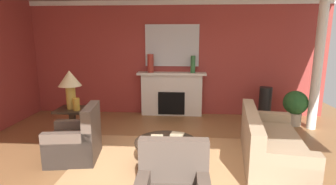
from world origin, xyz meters
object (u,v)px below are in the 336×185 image
object	(u,v)px
fireplace	(172,95)
vase_mantel_left	(151,63)
vase_tall_corner	(265,104)
sofa	(269,146)
vase_mantel_right	(193,64)
mantel_mirror	(172,46)
coffee_table	(166,148)
table_lamp	(70,82)
armchair_near_window	(76,142)
vase_on_side_table	(76,104)
side_table	(73,123)
potted_plant	(295,105)

from	to	relation	value
fireplace	vase_mantel_left	world-z (taller)	vase_mantel_left
vase_mantel_left	vase_tall_corner	size ratio (longest dim) A/B	0.56
sofa	vase_mantel_right	world-z (taller)	vase_mantel_right
vase_mantel_left	vase_tall_corner	xyz separation A→B (m)	(2.91, -0.25, -0.97)
mantel_mirror	sofa	xyz separation A→B (m)	(1.78, -2.84, -1.55)
fireplace	coffee_table	distance (m)	3.00
mantel_mirror	table_lamp	distance (m)	2.93
armchair_near_window	vase_tall_corner	xyz separation A→B (m)	(3.84, 2.50, 0.12)
table_lamp	vase_tall_corner	world-z (taller)	table_lamp
fireplace	armchair_near_window	world-z (taller)	fireplace
table_lamp	vase_mantel_left	bearing A→B (deg)	57.34
armchair_near_window	vase_on_side_table	distance (m)	0.83
mantel_mirror	table_lamp	world-z (taller)	mantel_mirror
side_table	potted_plant	bearing A→B (deg)	16.40
vase_tall_corner	potted_plant	world-z (taller)	vase_tall_corner
side_table	potted_plant	xyz separation A→B (m)	(4.81, 1.41, 0.09)
table_lamp	vase_mantel_right	xyz separation A→B (m)	(2.39, 2.02, 0.15)
mantel_mirror	table_lamp	bearing A→B (deg)	-130.12
fireplace	table_lamp	size ratio (longest dim) A/B	2.40
vase_mantel_right	table_lamp	bearing A→B (deg)	-139.88
vase_mantel_right	vase_on_side_table	distance (m)	3.15
potted_plant	vase_tall_corner	bearing A→B (deg)	149.67
table_lamp	vase_tall_corner	bearing A→B (deg)	22.77
sofa	vase_mantel_right	xyz separation A→B (m)	(-1.23, 2.67, 1.08)
mantel_mirror	coffee_table	bearing A→B (deg)	-88.50
potted_plant	sofa	bearing A→B (deg)	-119.80
table_lamp	vase_mantel_right	size ratio (longest dim) A/B	1.71
armchair_near_window	table_lamp	xyz separation A→B (m)	(-0.36, 0.74, 0.92)
coffee_table	vase_mantel_left	size ratio (longest dim) A/B	2.10
vase_mantel_right	vase_on_side_table	world-z (taller)	vase_mantel_right
sofa	armchair_near_window	size ratio (longest dim) A/B	2.32
armchair_near_window	coffee_table	world-z (taller)	armchair_near_window
vase_mantel_left	vase_on_side_table	distance (m)	2.49
fireplace	sofa	distance (m)	3.26
armchair_near_window	vase_tall_corner	world-z (taller)	armchair_near_window
fireplace	vase_mantel_right	bearing A→B (deg)	-5.13
sofa	mantel_mirror	bearing A→B (deg)	122.14
vase_mantel_left	vase_mantel_right	bearing A→B (deg)	0.00
fireplace	table_lamp	world-z (taller)	table_lamp
side_table	vase_mantel_right	world-z (taller)	vase_mantel_right
armchair_near_window	vase_tall_corner	bearing A→B (deg)	33.06
fireplace	table_lamp	distance (m)	2.85
armchair_near_window	vase_mantel_right	size ratio (longest dim) A/B	2.16
mantel_mirror	potted_plant	xyz separation A→B (m)	(2.96, -0.77, -1.35)
vase_on_side_table	potted_plant	world-z (taller)	vase_on_side_table
mantel_mirror	side_table	xyz separation A→B (m)	(-1.84, -2.19, -1.45)
vase_mantel_left	potted_plant	xyz separation A→B (m)	(3.51, -0.60, -0.90)
armchair_near_window	vase_tall_corner	size ratio (longest dim) A/B	1.12
coffee_table	table_lamp	distance (m)	2.31
fireplace	armchair_near_window	bearing A→B (deg)	-117.82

